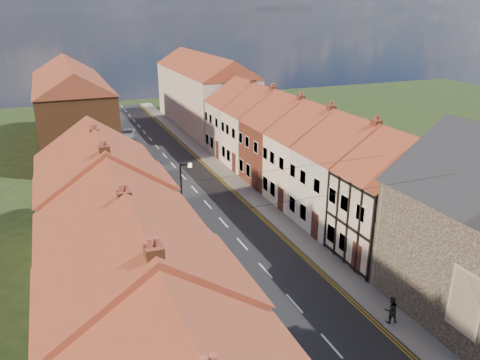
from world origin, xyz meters
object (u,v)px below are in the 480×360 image
(car_far, at_px, (157,174))
(car_distant, at_px, (128,133))
(car_mid, at_px, (201,239))
(pedestrian_right, at_px, (391,310))
(lamppost, at_px, (183,198))

(car_far, relative_size, car_distant, 1.06)
(car_far, xyz_separation_m, car_distant, (0.14, 17.98, -0.06))
(car_mid, bearing_deg, pedestrian_right, -77.06)
(car_mid, relative_size, car_distant, 1.03)
(pedestrian_right, bearing_deg, car_distant, -71.56)
(car_far, height_order, car_distant, car_far)
(lamppost, distance_m, car_far, 14.34)
(car_far, bearing_deg, lamppost, -83.99)
(car_mid, height_order, car_distant, car_mid)
(car_far, height_order, pedestrian_right, pedestrian_right)
(car_far, distance_m, car_distant, 17.98)
(car_mid, relative_size, pedestrian_right, 2.66)
(car_mid, xyz_separation_m, car_far, (0.28, 15.41, -0.06))
(car_mid, bearing_deg, car_far, 72.25)
(car_mid, distance_m, car_distant, 33.39)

